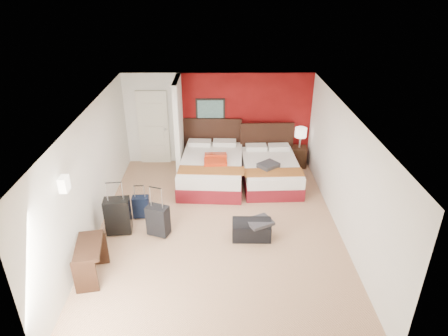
{
  "coord_description": "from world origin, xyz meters",
  "views": [
    {
      "loc": [
        0.03,
        -6.88,
        4.87
      ],
      "look_at": [
        0.13,
        0.8,
        1.0
      ],
      "focal_mm": 31.74,
      "sensor_mm": 36.0,
      "label": 1
    }
  ],
  "objects_px": {
    "suitcase_navy": "(141,208)",
    "bed_right": "(270,172)",
    "red_suitcase_open": "(216,159)",
    "duffel_bag": "(251,230)",
    "nightstand": "(299,157)",
    "table_lamp": "(300,138)",
    "bed_left": "(212,170)",
    "desk": "(91,261)",
    "suitcase_charcoal": "(158,221)",
    "suitcase_black": "(118,217)"
  },
  "relations": [
    {
      "from": "red_suitcase_open",
      "to": "nightstand",
      "type": "distance_m",
      "value": 2.51
    },
    {
      "from": "red_suitcase_open",
      "to": "suitcase_charcoal",
      "type": "distance_m",
      "value": 2.45
    },
    {
      "from": "bed_left",
      "to": "suitcase_navy",
      "type": "bearing_deg",
      "value": -130.03
    },
    {
      "from": "suitcase_charcoal",
      "to": "suitcase_navy",
      "type": "relative_size",
      "value": 1.31
    },
    {
      "from": "duffel_bag",
      "to": "bed_left",
      "type": "bearing_deg",
      "value": 110.88
    },
    {
      "from": "nightstand",
      "to": "suitcase_black",
      "type": "bearing_deg",
      "value": -137.95
    },
    {
      "from": "bed_right",
      "to": "suitcase_black",
      "type": "height_order",
      "value": "suitcase_black"
    },
    {
      "from": "bed_left",
      "to": "red_suitcase_open",
      "type": "relative_size",
      "value": 2.87
    },
    {
      "from": "bed_left",
      "to": "suitcase_black",
      "type": "bearing_deg",
      "value": -127.36
    },
    {
      "from": "duffel_bag",
      "to": "desk",
      "type": "relative_size",
      "value": 0.91
    },
    {
      "from": "suitcase_black",
      "to": "bed_right",
      "type": "bearing_deg",
      "value": 26.26
    },
    {
      "from": "bed_left",
      "to": "duffel_bag",
      "type": "distance_m",
      "value": 2.51
    },
    {
      "from": "bed_left",
      "to": "desk",
      "type": "distance_m",
      "value": 4.03
    },
    {
      "from": "suitcase_navy",
      "to": "duffel_bag",
      "type": "xyz_separation_m",
      "value": [
        2.34,
        -0.78,
        -0.05
      ]
    },
    {
      "from": "bed_left",
      "to": "suitcase_charcoal",
      "type": "distance_m",
      "value": 2.46
    },
    {
      "from": "duffel_bag",
      "to": "red_suitcase_open",
      "type": "bearing_deg",
      "value": 109.4
    },
    {
      "from": "nightstand",
      "to": "table_lamp",
      "type": "distance_m",
      "value": 0.55
    },
    {
      "from": "duffel_bag",
      "to": "table_lamp",
      "type": "bearing_deg",
      "value": 66.41
    },
    {
      "from": "table_lamp",
      "to": "suitcase_black",
      "type": "relative_size",
      "value": 0.73
    },
    {
      "from": "suitcase_black",
      "to": "suitcase_charcoal",
      "type": "distance_m",
      "value": 0.82
    },
    {
      "from": "table_lamp",
      "to": "desk",
      "type": "height_order",
      "value": "table_lamp"
    },
    {
      "from": "red_suitcase_open",
      "to": "suitcase_navy",
      "type": "xyz_separation_m",
      "value": [
        -1.61,
        -1.49,
        -0.46
      ]
    },
    {
      "from": "duffel_bag",
      "to": "desk",
      "type": "distance_m",
      "value": 3.08
    },
    {
      "from": "table_lamp",
      "to": "suitcase_navy",
      "type": "xyz_separation_m",
      "value": [
        -3.88,
        -2.49,
        -0.59
      ]
    },
    {
      "from": "bed_left",
      "to": "bed_right",
      "type": "relative_size",
      "value": 1.12
    },
    {
      "from": "red_suitcase_open",
      "to": "suitcase_navy",
      "type": "distance_m",
      "value": 2.24
    },
    {
      "from": "bed_left",
      "to": "bed_right",
      "type": "distance_m",
      "value": 1.48
    },
    {
      "from": "nightstand",
      "to": "desk",
      "type": "xyz_separation_m",
      "value": [
        -4.4,
        -4.38,
        0.08
      ]
    },
    {
      "from": "bed_left",
      "to": "bed_right",
      "type": "height_order",
      "value": "bed_left"
    },
    {
      "from": "bed_right",
      "to": "duffel_bag",
      "type": "height_order",
      "value": "bed_right"
    },
    {
      "from": "nightstand",
      "to": "suitcase_black",
      "type": "xyz_separation_m",
      "value": [
        -4.23,
        -3.05,
        0.1
      ]
    },
    {
      "from": "bed_right",
      "to": "desk",
      "type": "xyz_separation_m",
      "value": [
        -3.51,
        -3.42,
        0.06
      ]
    },
    {
      "from": "suitcase_black",
      "to": "suitcase_charcoal",
      "type": "height_order",
      "value": "suitcase_black"
    },
    {
      "from": "nightstand",
      "to": "table_lamp",
      "type": "relative_size",
      "value": 1.0
    },
    {
      "from": "nightstand",
      "to": "bed_right",
      "type": "bearing_deg",
      "value": -126.55
    },
    {
      "from": "red_suitcase_open",
      "to": "duffel_bag",
      "type": "distance_m",
      "value": 2.43
    },
    {
      "from": "red_suitcase_open",
      "to": "table_lamp",
      "type": "height_order",
      "value": "table_lamp"
    },
    {
      "from": "bed_left",
      "to": "desk",
      "type": "bearing_deg",
      "value": -116.73
    },
    {
      "from": "bed_left",
      "to": "table_lamp",
      "type": "height_order",
      "value": "table_lamp"
    },
    {
      "from": "bed_left",
      "to": "suitcase_charcoal",
      "type": "height_order",
      "value": "bed_left"
    },
    {
      "from": "bed_left",
      "to": "nightstand",
      "type": "distance_m",
      "value": 2.53
    },
    {
      "from": "suitcase_black",
      "to": "desk",
      "type": "height_order",
      "value": "suitcase_black"
    },
    {
      "from": "bed_left",
      "to": "table_lamp",
      "type": "xyz_separation_m",
      "value": [
        2.36,
        0.9,
        0.5
      ]
    },
    {
      "from": "red_suitcase_open",
      "to": "table_lamp",
      "type": "distance_m",
      "value": 2.48
    },
    {
      "from": "suitcase_black",
      "to": "nightstand",
      "type": "bearing_deg",
      "value": 30.02
    },
    {
      "from": "suitcase_navy",
      "to": "bed_right",
      "type": "bearing_deg",
      "value": 25.14
    },
    {
      "from": "suitcase_charcoal",
      "to": "bed_left",
      "type": "bearing_deg",
      "value": 85.74
    },
    {
      "from": "nightstand",
      "to": "desk",
      "type": "height_order",
      "value": "desk"
    },
    {
      "from": "suitcase_black",
      "to": "suitcase_charcoal",
      "type": "xyz_separation_m",
      "value": [
        0.82,
        -0.08,
        -0.06
      ]
    },
    {
      "from": "bed_left",
      "to": "nightstand",
      "type": "xyz_separation_m",
      "value": [
        2.36,
        0.9,
        -0.05
      ]
    }
  ]
}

